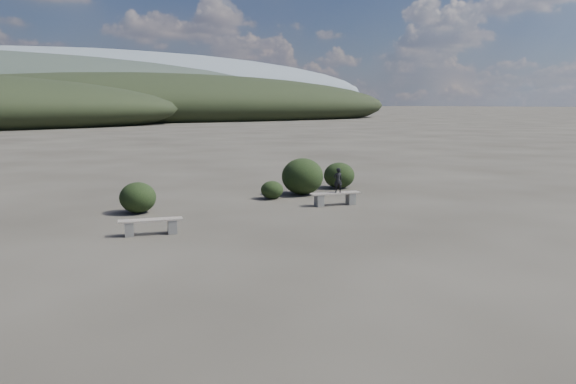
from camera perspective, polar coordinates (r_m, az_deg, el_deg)
ground at (r=13.67m, az=7.70°, el=-6.53°), size 1200.00×1200.00×0.00m
bench_left at (r=16.17m, az=-13.76°, el=-3.31°), size 1.79×0.83×0.44m
bench_right at (r=20.29m, az=4.81°, el=-0.57°), size 1.89×0.80×0.46m
seated_person at (r=20.24m, az=5.10°, el=1.21°), size 0.37×0.29×0.90m
shrub_b at (r=19.44m, az=-15.01°, el=-0.55°), size 1.21×1.21×1.04m
shrub_c at (r=21.59m, az=-1.63°, el=0.22°), size 0.87×0.87×0.69m
shrub_d at (r=22.57m, az=1.49°, el=1.60°), size 1.68×1.68×1.47m
shrub_e at (r=24.42m, az=5.22°, el=1.70°), size 1.34×1.34×1.11m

